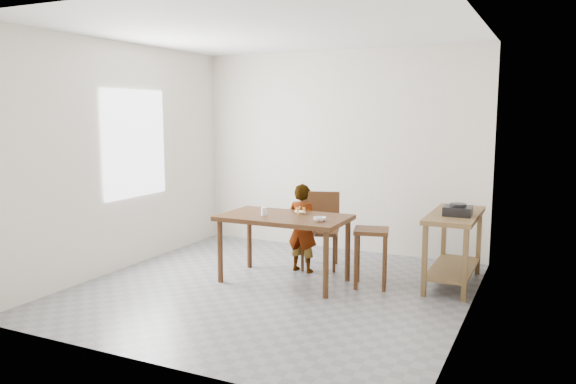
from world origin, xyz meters
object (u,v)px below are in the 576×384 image
at_px(prep_counter, 453,249).
at_px(dining_chair, 320,231).
at_px(dining_table, 284,249).
at_px(child, 302,228).
at_px(stool, 371,258).

bearing_deg(prep_counter, dining_chair, 179.92).
xyz_separation_m(dining_table, child, (0.02, 0.46, 0.15)).
distance_m(dining_table, stool, 0.96).
distance_m(child, dining_chair, 0.29).
xyz_separation_m(prep_counter, dining_chair, (-1.58, 0.00, 0.05)).
xyz_separation_m(child, stool, (0.91, -0.22, -0.21)).
bearing_deg(dining_table, child, 87.87).
bearing_deg(dining_table, prep_counter, 22.15).
distance_m(prep_counter, child, 1.73).
bearing_deg(dining_chair, prep_counter, -16.58).
height_order(dining_chair, stool, dining_chair).
bearing_deg(child, stool, 171.60).
relative_size(dining_table, prep_counter, 1.17).
distance_m(child, stool, 0.96).
relative_size(child, stool, 1.65).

